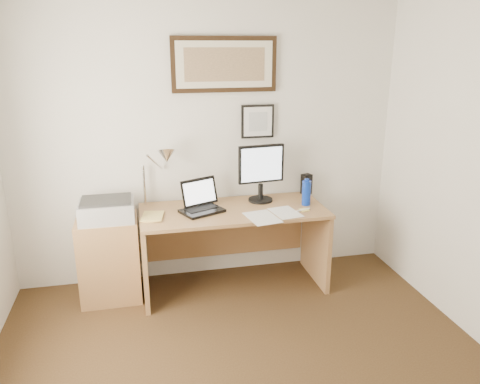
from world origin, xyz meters
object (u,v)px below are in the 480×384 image
object	(u,v)px
book	(142,217)
side_cabinet	(110,259)
lcd_monitor	(261,170)
printer	(107,210)
desk	(231,231)
water_bottle	(306,193)
laptop	(201,204)

from	to	relation	value
book	side_cabinet	bearing A→B (deg)	162.93
side_cabinet	lcd_monitor	size ratio (longest dim) A/B	1.40
book	printer	world-z (taller)	printer
desk	water_bottle	bearing A→B (deg)	-9.67
water_bottle	laptop	world-z (taller)	laptop
side_cabinet	water_bottle	distance (m)	1.80
printer	book	bearing A→B (deg)	-13.85
book	laptop	distance (m)	0.51
printer	lcd_monitor	bearing A→B (deg)	5.51
water_bottle	printer	bearing A→B (deg)	178.14
book	laptop	bearing A→B (deg)	8.31
water_bottle	lcd_monitor	distance (m)	0.45
lcd_monitor	printer	xyz separation A→B (m)	(-1.35, -0.13, -0.22)
side_cabinet	desk	xyz separation A→B (m)	(1.07, 0.04, 0.15)
water_bottle	laptop	bearing A→B (deg)	176.32
side_cabinet	laptop	world-z (taller)	laptop
printer	desk	bearing A→B (deg)	3.05
side_cabinet	book	distance (m)	0.50
desk	lcd_monitor	bearing A→B (deg)	14.27
book	desk	size ratio (longest dim) A/B	0.15
side_cabinet	desk	world-z (taller)	desk
laptop	printer	xyz separation A→B (m)	(-0.78, -0.00, 0.01)
desk	lcd_monitor	world-z (taller)	lcd_monitor
side_cabinet	desk	bearing A→B (deg)	1.89
laptop	printer	distance (m)	0.78
book	printer	xyz separation A→B (m)	(-0.28, 0.07, 0.06)
water_bottle	desk	world-z (taller)	water_bottle
desk	book	bearing A→B (deg)	-170.84
side_cabinet	desk	distance (m)	1.08
book	water_bottle	bearing A→B (deg)	0.54
desk	laptop	distance (m)	0.41
desk	laptop	bearing A→B (deg)	-169.30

